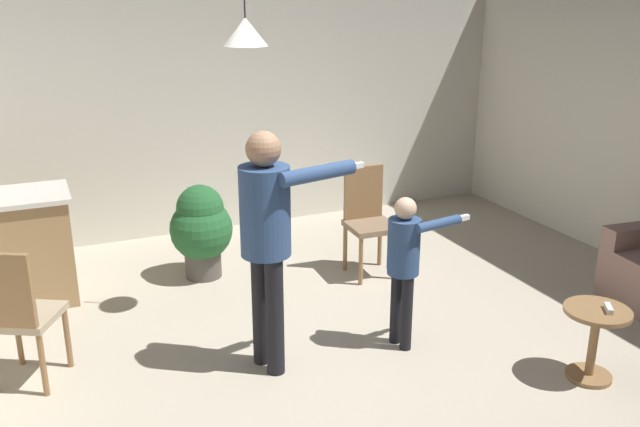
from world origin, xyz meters
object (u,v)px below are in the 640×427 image
at_px(side_table_by_couch, 594,335).
at_px(person_adult, 267,226).
at_px(potted_plant_corner, 201,227).
at_px(dining_chair_by_counter, 368,217).
at_px(person_child, 405,256).
at_px(dining_chair_near_wall, 18,312).
at_px(spare_remote_on_table, 609,308).

bearing_deg(side_table_by_couch, person_adult, 152.47).
bearing_deg(potted_plant_corner, dining_chair_by_counter, -19.47).
bearing_deg(person_child, potted_plant_corner, -160.46).
bearing_deg(dining_chair_near_wall, dining_chair_by_counter, 43.95).
distance_m(side_table_by_couch, dining_chair_near_wall, 3.82).
bearing_deg(person_child, spare_remote_on_table, 36.51).
relative_size(potted_plant_corner, spare_remote_on_table, 6.74).
bearing_deg(potted_plant_corner, side_table_by_couch, -54.19).
relative_size(dining_chair_by_counter, potted_plant_corner, 1.14).
bearing_deg(person_child, dining_chair_by_counter, 153.59).
relative_size(dining_chair_near_wall, potted_plant_corner, 1.14).
distance_m(person_child, dining_chair_by_counter, 1.41).
bearing_deg(person_child, dining_chair_near_wall, -111.33).
xyz_separation_m(person_adult, spare_remote_on_table, (2.00, -1.06, -0.51)).
bearing_deg(side_table_by_couch, spare_remote_on_table, -47.34).
distance_m(side_table_by_couch, person_adult, 2.32).
xyz_separation_m(person_child, spare_remote_on_table, (1.00, -0.96, -0.18)).
xyz_separation_m(side_table_by_couch, potted_plant_corner, (-1.99, 2.76, 0.16)).
distance_m(side_table_by_couch, dining_chair_by_counter, 2.33).
relative_size(dining_chair_by_counter, spare_remote_on_table, 7.69).
distance_m(side_table_by_couch, potted_plant_corner, 3.41).
bearing_deg(spare_remote_on_table, person_child, 136.23).
xyz_separation_m(dining_chair_near_wall, spare_remote_on_table, (3.58, -1.49, -0.01)).
xyz_separation_m(dining_chair_by_counter, potted_plant_corner, (-1.44, 0.51, -0.06)).
distance_m(side_table_by_couch, spare_remote_on_table, 0.22).
height_order(person_adult, potted_plant_corner, person_adult).
bearing_deg(dining_chair_by_counter, person_adult, 44.13).
bearing_deg(spare_remote_on_table, person_adult, 151.93).
xyz_separation_m(person_adult, dining_chair_by_counter, (1.40, 1.24, -0.50)).
xyz_separation_m(dining_chair_near_wall, potted_plant_corner, (1.54, 1.32, -0.06)).
xyz_separation_m(side_table_by_couch, spare_remote_on_table, (0.04, -0.05, 0.21)).
bearing_deg(person_child, person_adult, -105.90).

